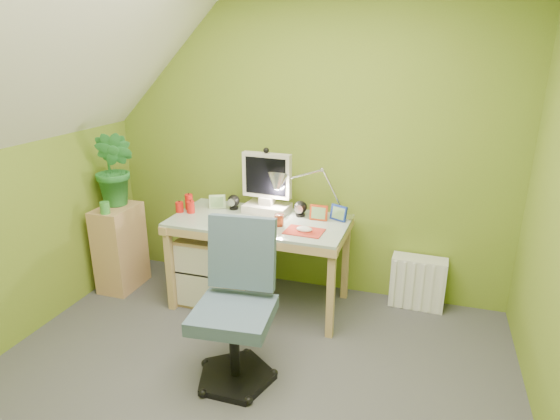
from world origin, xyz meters
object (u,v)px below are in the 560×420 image
(side_ledge, at_px, (120,248))
(desk, at_px, (260,262))
(desk_lamp, at_px, (325,181))
(potted_plant, at_px, (115,169))
(radiator, at_px, (418,282))
(task_chair, at_px, (233,313))
(monitor, at_px, (267,177))

(side_ledge, bearing_deg, desk, 4.17)
(desk, bearing_deg, desk_lamp, 22.86)
(desk_lamp, relative_size, potted_plant, 0.93)
(desk_lamp, distance_m, radiator, 1.06)
(side_ledge, distance_m, potted_plant, 0.65)
(side_ledge, xyz_separation_m, potted_plant, (0.00, 0.05, 0.65))
(desk, relative_size, desk_lamp, 2.32)
(radiator, bearing_deg, task_chair, -127.42)
(desk, height_order, radiator, desk)
(desk, distance_m, potted_plant, 1.35)
(desk, height_order, potted_plant, potted_plant)
(desk, distance_m, task_chair, 0.92)
(monitor, bearing_deg, radiator, 10.56)
(desk, height_order, monitor, monitor)
(monitor, height_order, task_chair, monitor)
(monitor, relative_size, radiator, 1.37)
(side_ledge, height_order, radiator, side_ledge)
(radiator, bearing_deg, potted_plant, -169.36)
(task_chair, bearing_deg, desk, 95.18)
(desk_lamp, distance_m, potted_plant, 1.65)
(monitor, bearing_deg, desk_lamp, 3.69)
(desk_lamp, height_order, task_chair, desk_lamp)
(monitor, bearing_deg, potted_plant, -165.94)
(task_chair, bearing_deg, radiator, 45.38)
(desk, relative_size, task_chair, 1.43)
(desk_lamp, relative_size, task_chair, 0.61)
(monitor, height_order, desk_lamp, desk_lamp)
(task_chair, bearing_deg, potted_plant, 142.25)
(monitor, distance_m, side_ledge, 1.36)
(desk_lamp, height_order, side_ledge, desk_lamp)
(desk, relative_size, side_ledge, 1.86)
(task_chair, height_order, radiator, task_chair)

